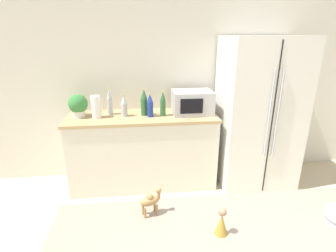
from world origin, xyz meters
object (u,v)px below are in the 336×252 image
Objects in this scene: camel_figurine at (151,200)px; microwave at (192,102)px; back_bottle_3 at (163,104)px; back_bottle_4 at (110,102)px; back_bottle_0 at (150,106)px; back_bottle_1 at (144,102)px; back_bottle_2 at (124,106)px; potted_plant at (78,105)px; refrigerator at (258,114)px; wise_man_figurine_blue at (222,223)px; paper_towel_roll at (96,107)px.

microwave is at bearing 72.85° from camel_figurine.
back_bottle_3 is 0.65m from back_bottle_4.
back_bottle_0 is 0.87× the size of back_bottle_1.
camel_figurine is (-0.09, -1.89, 0.03)m from back_bottle_0.
back_bottle_4 is at bearing 169.69° from back_bottle_1.
potted_plant is at bearing 176.60° from back_bottle_2.
microwave is at bearing 0.61° from back_bottle_1.
back_bottle_3 is (0.15, 0.02, 0.01)m from back_bottle_0.
refrigerator is 6.01× the size of back_bottle_3.
refrigerator is 6.75× the size of potted_plant.
wise_man_figurine_blue is at bearing -88.28° from back_bottle_3.
back_bottle_1 reaches higher than back_bottle_0.
paper_towel_roll is at bearing 179.22° from back_bottle_3.
microwave is 1.47× the size of back_bottle_1.
back_bottle_3 is at bearing 7.45° from back_bottle_0.
paper_towel_roll is 1.14m from microwave.
camel_figurine is at bearing -97.22° from back_bottle_3.
camel_figurine is (0.53, -1.92, 0.03)m from paper_towel_roll.
back_bottle_3 is at bearing -4.28° from back_bottle_2.
back_bottle_3 is (0.22, -0.05, -0.01)m from back_bottle_1.
paper_towel_roll is at bearing -14.55° from potted_plant.
back_bottle_2 is at bearing 175.72° from back_bottle_3.
back_bottle_2 is 1.92× the size of wise_man_figurine_blue.
back_bottle_1 is at bearing -179.39° from microwave.
refrigerator is 2.36m from camel_figurine.
back_bottle_3 reaches higher than microwave.
wise_man_figurine_blue is (0.28, -2.13, -0.02)m from back_bottle_1.
paper_towel_roll is 0.54× the size of microwave.
potted_plant is 0.77m from back_bottle_1.
potted_plant is 2.11m from camel_figurine.
back_bottle_3 is at bearing -0.78° from paper_towel_roll.
paper_towel_roll is 0.32m from back_bottle_2.
back_bottle_2 is 1.86× the size of camel_figurine.
paper_towel_roll is at bearing -175.74° from back_bottle_2.
potted_plant reaches higher than back_bottle_2.
microwave reaches higher than back_bottle_2.
microwave is at bearing 1.59° from back_bottle_2.
paper_towel_roll is 0.78m from back_bottle_3.
paper_towel_roll is (-1.96, 0.04, 0.13)m from refrigerator.
refrigerator is 0.83m from microwave.
potted_plant is 1.05× the size of paper_towel_roll.
back_bottle_0 is at bearing 179.43° from refrigerator.
back_bottle_2 is at bearing -3.40° from potted_plant.
camel_figurine is (0.22, -1.95, 0.04)m from back_bottle_2.
back_bottle_3 is at bearing 82.78° from camel_figurine.
microwave is at bearing 2.34° from paper_towel_roll.
camel_figurine is (0.75, -1.98, 0.02)m from potted_plant.
potted_plant is at bearing 177.39° from refrigerator.
microwave is 1.00m from back_bottle_4.
camel_figurine is at bearing -79.13° from back_bottle_4.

